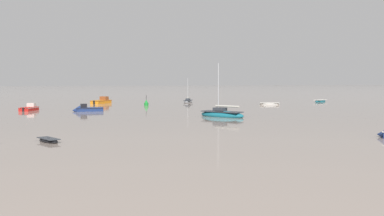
# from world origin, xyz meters

# --- Properties ---
(motorboat_moored_1) EXTENTS (5.11, 1.85, 1.91)m
(motorboat_moored_1) POSITION_xyz_m (-38.84, 52.05, 0.29)
(motorboat_moored_1) COLOR navy
(motorboat_moored_1) RESTS_ON ground
(rowboat_moored_0) EXTENTS (2.16, 3.01, 0.45)m
(rowboat_moored_0) POSITION_xyz_m (-43.29, 15.71, 0.12)
(rowboat_moored_0) COLOR black
(rowboat_moored_0) RESTS_ON ground
(motorboat_moored_2) EXTENTS (3.32, 5.17, 1.86)m
(motorboat_moored_2) POSITION_xyz_m (-47.83, 57.45, 0.28)
(motorboat_moored_2) COLOR red
(motorboat_moored_2) RESTS_ON ground
(motorboat_moored_3) EXTENTS (5.50, 6.12, 2.34)m
(motorboat_moored_3) POSITION_xyz_m (-33.83, 77.25, 0.35)
(motorboat_moored_3) COLOR orange
(motorboat_moored_3) RESTS_ON ground
(rowboat_moored_1) EXTENTS (4.60, 3.08, 0.69)m
(rowboat_moored_1) POSITION_xyz_m (-0.24, 61.33, 0.19)
(rowboat_moored_1) COLOR white
(rowboat_moored_1) RESTS_ON ground
(sailboat_moored_2) EXTENTS (3.85, 5.60, 6.06)m
(sailboat_moored_2) POSITION_xyz_m (-14.52, 74.81, 0.26)
(sailboat_moored_2) COLOR gray
(sailboat_moored_2) RESTS_ON ground
(rowboat_moored_2) EXTENTS (4.79, 3.88, 0.74)m
(rowboat_moored_2) POSITION_xyz_m (17.37, 69.53, 0.20)
(rowboat_moored_2) COLOR #197084
(rowboat_moored_2) RESTS_ON ground
(sailboat_moored_3) EXTENTS (6.01, 7.08, 8.01)m
(sailboat_moored_3) POSITION_xyz_m (-20.44, 35.55, 0.35)
(sailboat_moored_3) COLOR #197084
(sailboat_moored_3) RESTS_ON ground
(channel_buoy) EXTENTS (0.90, 0.90, 2.30)m
(channel_buoy) POSITION_xyz_m (-25.97, 66.08, 0.46)
(channel_buoy) COLOR #198C2D
(channel_buoy) RESTS_ON ground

